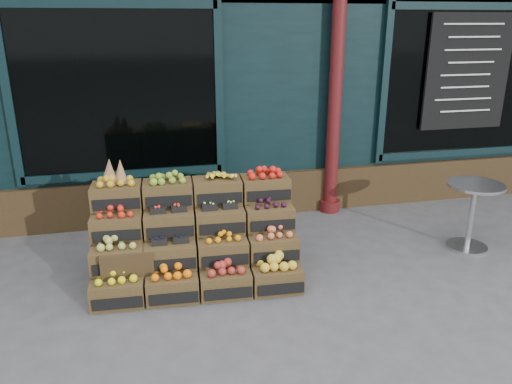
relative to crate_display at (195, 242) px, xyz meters
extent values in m
plane|color=#4A4A4D|center=(0.89, -0.56, -0.40)|extent=(60.00, 60.00, 0.00)
cube|color=black|center=(0.89, 4.64, 2.00)|extent=(12.00, 6.00, 4.80)
cube|color=black|center=(0.89, 1.69, 1.10)|extent=(12.00, 0.12, 3.00)
cube|color=#372716|center=(0.89, 1.62, -0.10)|extent=(12.00, 0.18, 0.60)
cube|color=black|center=(-0.71, 1.62, 1.35)|extent=(2.40, 0.06, 2.00)
cube|color=black|center=(4.09, 1.62, 1.35)|extent=(2.40, 0.06, 2.00)
cylinder|color=#4F1214|center=(2.09, 1.49, 1.20)|extent=(0.18, 0.18, 3.20)
cube|color=black|center=(4.09, 1.54, 1.50)|extent=(1.30, 0.04, 1.60)
cube|color=#49371C|center=(-0.80, -0.37, -0.27)|extent=(0.52, 0.38, 0.25)
cube|color=black|center=(-0.81, -0.56, -0.30)|extent=(0.46, 0.04, 0.11)
cube|color=yellow|center=(-0.80, -0.37, -0.11)|extent=(0.42, 0.29, 0.08)
cube|color=#49371C|center=(-0.28, -0.40, -0.27)|extent=(0.52, 0.38, 0.25)
cube|color=black|center=(-0.29, -0.59, -0.30)|extent=(0.46, 0.04, 0.11)
cube|color=orange|center=(-0.28, -0.40, -0.10)|extent=(0.42, 0.29, 0.09)
cube|color=#49371C|center=(0.24, -0.43, -0.27)|extent=(0.52, 0.38, 0.25)
cube|color=black|center=(0.23, -0.62, -0.30)|extent=(0.46, 0.04, 0.11)
cube|color=maroon|center=(0.24, -0.43, -0.10)|extent=(0.42, 0.29, 0.10)
cube|color=#49371C|center=(0.76, -0.46, -0.27)|extent=(0.52, 0.38, 0.25)
cube|color=black|center=(0.75, -0.65, -0.30)|extent=(0.46, 0.04, 0.11)
cube|color=gold|center=(0.76, -0.46, -0.09)|extent=(0.42, 0.29, 0.12)
cube|color=#49371C|center=(-0.79, -0.16, -0.02)|extent=(0.52, 0.38, 0.25)
cube|color=black|center=(-0.80, -0.34, -0.05)|extent=(0.46, 0.04, 0.11)
cube|color=#A6AA4C|center=(-0.79, -0.16, 0.15)|extent=(0.42, 0.29, 0.09)
cube|color=#49371C|center=(-0.27, -0.19, -0.02)|extent=(0.52, 0.38, 0.25)
cube|color=black|center=(-0.28, -0.37, -0.05)|extent=(0.46, 0.04, 0.11)
cube|color=black|center=(-0.27, -0.19, 0.12)|extent=(0.42, 0.29, 0.03)
cube|color=#49371C|center=(0.25, -0.22, -0.02)|extent=(0.52, 0.38, 0.25)
cube|color=black|center=(0.24, -0.41, -0.05)|extent=(0.46, 0.04, 0.11)
cube|color=orange|center=(0.25, -0.22, 0.14)|extent=(0.42, 0.29, 0.07)
cube|color=#49371C|center=(0.77, -0.25, -0.02)|extent=(0.52, 0.38, 0.25)
cube|color=black|center=(0.76, -0.44, -0.05)|extent=(0.46, 0.04, 0.11)
cube|color=#DD663F|center=(0.77, -0.25, 0.14)|extent=(0.42, 0.29, 0.08)
cube|color=#49371C|center=(-0.78, 0.05, 0.23)|extent=(0.52, 0.38, 0.25)
cube|color=black|center=(-0.79, -0.13, 0.20)|extent=(0.46, 0.04, 0.11)
cube|color=red|center=(-0.78, 0.05, 0.39)|extent=(0.42, 0.29, 0.07)
cube|color=#49371C|center=(-0.26, 0.02, 0.23)|extent=(0.52, 0.38, 0.25)
cube|color=black|center=(-0.27, -0.16, 0.20)|extent=(0.46, 0.04, 0.11)
cube|color=#B22C1F|center=(-0.26, 0.02, 0.37)|extent=(0.42, 0.29, 0.03)
cube|color=#49371C|center=(0.27, -0.01, 0.23)|extent=(0.52, 0.38, 0.25)
cube|color=black|center=(0.25, -0.19, 0.20)|extent=(0.46, 0.04, 0.11)
cube|color=#A8D465|center=(0.27, -0.01, 0.37)|extent=(0.42, 0.29, 0.03)
cube|color=#49371C|center=(0.79, -0.04, 0.23)|extent=(0.52, 0.38, 0.25)
cube|color=black|center=(0.78, -0.22, 0.20)|extent=(0.46, 0.04, 0.11)
cube|color=black|center=(0.79, -0.04, 0.39)|extent=(0.42, 0.29, 0.06)
cube|color=#49371C|center=(-0.76, 0.27, 0.48)|extent=(0.52, 0.38, 0.25)
cube|color=black|center=(-0.77, 0.08, 0.45)|extent=(0.46, 0.04, 0.11)
cube|color=#BC931C|center=(-0.76, 0.27, 0.65)|extent=(0.42, 0.29, 0.09)
cube|color=#49371C|center=(-0.24, 0.23, 0.48)|extent=(0.52, 0.38, 0.25)
cube|color=black|center=(-0.25, 0.05, 0.45)|extent=(0.46, 0.04, 0.11)
cube|color=olive|center=(-0.24, 0.23, 0.65)|extent=(0.42, 0.29, 0.09)
cube|color=#49371C|center=(0.28, 0.20, 0.48)|extent=(0.52, 0.38, 0.25)
cube|color=black|center=(0.27, 0.02, 0.45)|extent=(0.46, 0.04, 0.11)
cube|color=yellow|center=(0.28, 0.20, 0.64)|extent=(0.42, 0.29, 0.08)
cube|color=#49371C|center=(0.80, 0.17, 0.48)|extent=(0.52, 0.38, 0.25)
cube|color=black|center=(0.79, -0.01, 0.45)|extent=(0.46, 0.04, 0.11)
cube|color=red|center=(0.80, 0.17, 0.65)|extent=(0.42, 0.29, 0.09)
cube|color=#372716|center=(-0.01, -0.21, -0.27)|extent=(2.08, 0.47, 0.25)
cube|color=#372716|center=(0.01, 0.01, -0.15)|extent=(2.08, 0.47, 0.50)
cube|color=#372716|center=(0.02, 0.22, -0.02)|extent=(2.08, 0.47, 0.75)
cone|color=olive|center=(-0.81, 0.27, 0.75)|extent=(0.17, 0.17, 0.29)
cone|color=olive|center=(-0.71, 0.30, 0.73)|extent=(0.15, 0.15, 0.25)
cube|color=#49371C|center=(-0.69, -0.21, -0.27)|extent=(0.51, 0.35, 0.25)
cube|color=#372716|center=(-0.69, -0.21, -0.02)|extent=(0.51, 0.35, 0.25)
cylinder|color=#B4B5BB|center=(3.26, -0.05, -0.38)|extent=(0.47, 0.47, 0.03)
cylinder|color=#B4B5BB|center=(3.26, -0.05, 0.00)|extent=(0.06, 0.06, 0.78)
cylinder|color=#B4B5BB|center=(3.26, -0.05, 0.40)|extent=(0.65, 0.65, 0.03)
imported|color=#14481A|center=(-1.12, 2.14, 0.50)|extent=(0.70, 0.50, 1.80)
camera|label=1|loc=(-0.46, -4.79, 2.21)|focal=35.00mm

